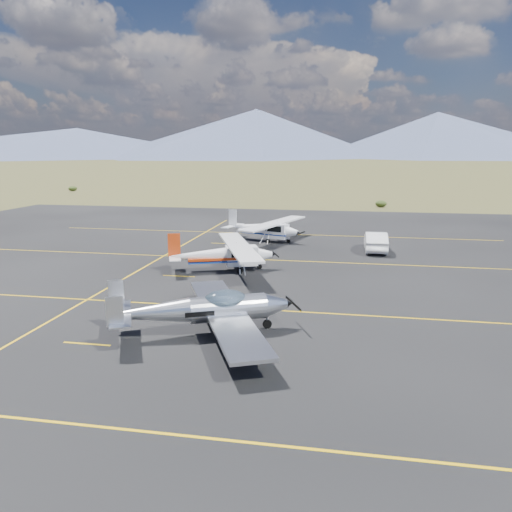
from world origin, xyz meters
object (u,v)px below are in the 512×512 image
at_px(aircraft_low_wing, 207,310).
at_px(aircraft_plain, 264,228).
at_px(aircraft_cessna, 223,254).
at_px(sedan, 376,241).

xyz_separation_m(aircraft_low_wing, aircraft_plain, (-1.31, 21.84, 0.04)).
xyz_separation_m(aircraft_cessna, sedan, (9.77, 8.23, -0.36)).
bearing_deg(sedan, aircraft_cessna, 39.54).
bearing_deg(aircraft_plain, aircraft_low_wing, -68.40).
bearing_deg(aircraft_plain, sedan, 1.39).
distance_m(aircraft_low_wing, sedan, 20.62).
relative_size(aircraft_cessna, aircraft_plain, 0.99).
height_order(aircraft_low_wing, sedan, aircraft_low_wing).
xyz_separation_m(aircraft_low_wing, aircraft_cessna, (-2.04, 10.88, 0.04)).
relative_size(aircraft_plain, sedan, 2.16).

